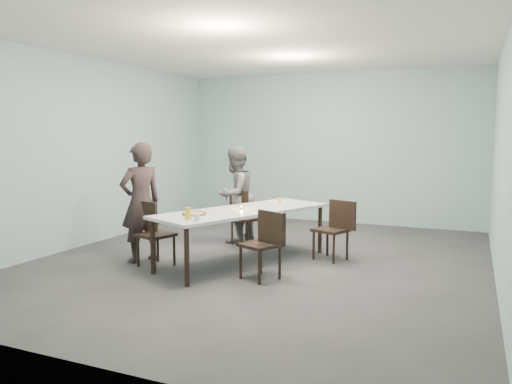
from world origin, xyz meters
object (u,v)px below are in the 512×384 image
at_px(diner_far, 235,195).
at_px(table, 243,213).
at_px(chair_near_left, 152,229).
at_px(chair_far_left, 243,213).
at_px(diner_near, 141,203).
at_px(water_tumbler, 197,218).
at_px(side_plate, 215,215).
at_px(chair_near_right, 265,240).
at_px(chair_far_right, 336,226).
at_px(amber_tumbler, 279,200).
at_px(beer_glass, 188,214).
at_px(pizza, 194,214).
at_px(tealight, 242,208).

bearing_deg(diner_far, table, 40.97).
relative_size(chair_near_left, diner_far, 0.55).
xyz_separation_m(chair_near_left, chair_far_left, (0.58, 1.70, 0.00)).
relative_size(chair_near_left, diner_near, 0.52).
distance_m(diner_far, water_tumbler, 2.36).
distance_m(chair_near_left, diner_near, 0.44).
xyz_separation_m(table, chair_near_left, (-1.08, -0.62, -0.19)).
relative_size(table, diner_far, 1.75).
bearing_deg(diner_near, side_plate, 112.60).
height_order(chair_near_right, chair_far_right, same).
xyz_separation_m(side_plate, water_tumbler, (0.01, -0.49, 0.04)).
height_order(chair_near_left, amber_tumbler, chair_near_left).
relative_size(diner_near, diner_far, 1.06).
height_order(table, beer_glass, beer_glass).
relative_size(chair_near_right, pizza, 2.56).
bearing_deg(pizza, chair_far_left, 94.48).
bearing_deg(tealight, diner_near, -159.60).
bearing_deg(amber_tumbler, side_plate, -104.38).
bearing_deg(chair_far_right, water_tumbler, 72.57).
bearing_deg(water_tumbler, chair_near_right, 29.73).
bearing_deg(diner_near, water_tumbler, 91.61).
bearing_deg(diner_near, chair_near_left, 91.99).
xyz_separation_m(beer_glass, amber_tumbler, (0.48, 1.82, -0.03)).
height_order(chair_near_left, side_plate, chair_near_left).
xyz_separation_m(chair_far_left, side_plate, (0.38, -1.67, 0.25)).
xyz_separation_m(chair_near_left, diner_far, (0.37, 1.83, 0.28)).
relative_size(beer_glass, amber_tumbler, 1.88).
bearing_deg(chair_near_right, table, -24.00).
bearing_deg(water_tumbler, tealight, 85.29).
bearing_deg(amber_tumbler, beer_glass, -104.89).
distance_m(diner_far, pizza, 1.95).
relative_size(table, diner_near, 1.64).
xyz_separation_m(chair_near_left, diner_near, (-0.26, 0.12, 0.33)).
height_order(chair_far_right, tealight, chair_far_right).
bearing_deg(chair_far_left, chair_near_left, -86.76).
distance_m(chair_far_left, diner_far, 0.37).
bearing_deg(beer_glass, chair_near_right, 22.78).
relative_size(chair_far_left, pizza, 2.56).
relative_size(chair_far_right, amber_tumbler, 10.88).
bearing_deg(chair_near_right, water_tumbler, 53.87).
height_order(table, water_tumbler, water_tumbler).
distance_m(chair_far_right, side_plate, 1.76).
bearing_deg(amber_tumbler, chair_far_left, 158.06).
relative_size(chair_near_right, tealight, 15.54).
xyz_separation_m(diner_near, amber_tumbler, (1.57, 1.29, -0.04)).
distance_m(chair_far_left, diner_near, 1.82).
bearing_deg(side_plate, diner_near, 175.95).
bearing_deg(chair_far_right, table, 47.13).
height_order(pizza, water_tumbler, water_tumbler).
distance_m(chair_far_right, tealight, 1.35).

